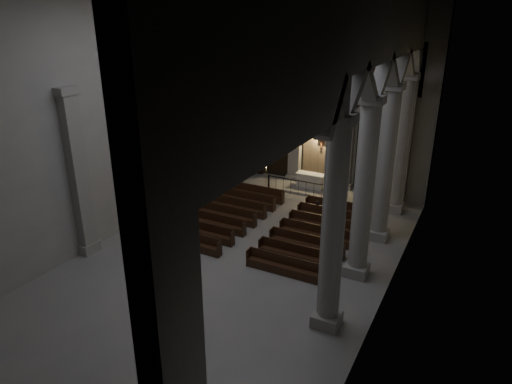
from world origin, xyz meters
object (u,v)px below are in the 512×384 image
candle_stand_left (266,182)px  pews (268,225)px  altar_rail (306,186)px  worshipper (317,210)px  candle_stand_right (341,198)px  altar (311,180)px

candle_stand_left → pews: bearing=-62.6°
candle_stand_left → pews: (2.99, -5.77, -0.11)m
altar_rail → worshipper: bearing=-57.0°
altar_rail → candle_stand_right: candle_stand_right is taller
altar_rail → worshipper: (1.81, -2.79, -0.17)m
pews → altar: bearing=91.8°
candle_stand_left → worshipper: size_ratio=1.36×
altar → pews: altar is taller
candle_stand_right → worshipper: bearing=-102.1°
candle_stand_left → altar: bearing=21.2°
candle_stand_right → worshipper: candle_stand_right is taller
candle_stand_left → candle_stand_right: bearing=-4.8°
altar → worshipper: 4.63m
altar_rail → worshipper: 3.33m
candle_stand_left → pews: size_ratio=0.16×
candle_stand_right → pews: size_ratio=0.16×
altar → pews: size_ratio=0.21×
candle_stand_right → pews: bearing=-114.0°
altar → candle_stand_right: candle_stand_right is taller
worshipper → candle_stand_right: bearing=71.9°
altar_rail → candle_stand_right: size_ratio=3.54×
candle_stand_left → candle_stand_right: candle_stand_right is taller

